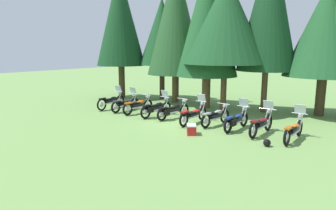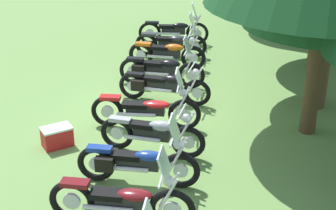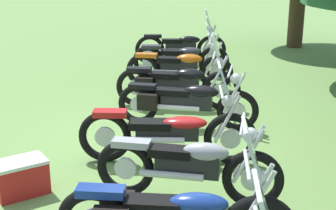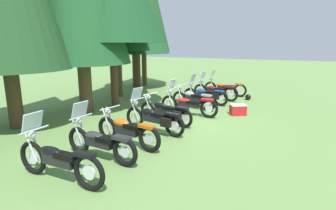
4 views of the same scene
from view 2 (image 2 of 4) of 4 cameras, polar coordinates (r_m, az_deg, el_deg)
The scene contains 11 objects.
ground_plane at distance 11.44m, azimuth -1.43°, elevation -1.05°, with size 80.00×80.00×0.00m, color #6B934C.
motorcycle_0 at distance 16.19m, azimuth 0.76°, elevation 8.60°, with size 0.69×2.28×1.38m.
motorcycle_1 at distance 15.03m, azimuth 0.42°, elevation 7.24°, with size 0.70×2.19×1.36m.
motorcycle_2 at distance 14.07m, azimuth -0.07°, elevation 5.99°, with size 0.73×2.22×1.01m.
motorcycle_3 at distance 12.82m, azimuth -0.86°, elevation 4.19°, with size 0.75×2.26×1.36m.
motorcycle_4 at distance 11.88m, azimuth -0.66°, elevation 2.29°, with size 0.87×2.26×0.99m.
motorcycle_5 at distance 10.62m, azimuth -2.45°, elevation -0.45°, with size 0.61×2.39×1.37m.
motorcycle_6 at distance 9.66m, azimuth -1.76°, elevation -3.28°, with size 0.72×2.12×0.99m.
motorcycle_7 at distance 8.73m, azimuth -3.68°, elevation -6.57°, with size 0.65×2.21×1.35m.
motorcycle_8 at distance 7.77m, azimuth -5.24°, elevation -10.87°, with size 0.76×2.32×1.38m.
picnic_cooler at distance 10.27m, azimuth -12.65°, elevation -3.57°, with size 0.65×0.71×0.42m.
Camera 2 is at (10.25, 0.97, 4.98)m, focal length 52.96 mm.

